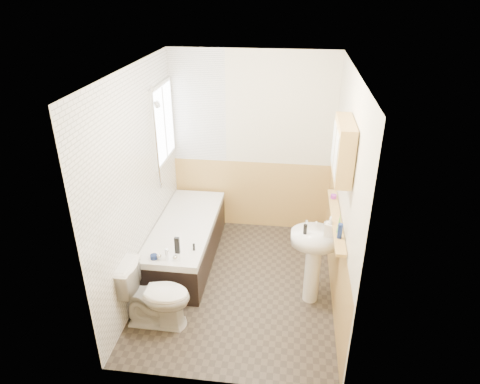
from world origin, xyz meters
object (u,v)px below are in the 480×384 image
Objects in this scene: sink at (314,252)px; medicine_cabinet at (343,150)px; toilet at (155,295)px; bathtub at (186,240)px; pine_shelf at (336,219)px.

sink is 1.23m from medicine_cabinet.
sink is 1.64× the size of medicine_cabinet.
toilet is 1.20× the size of medicine_cabinet.
bathtub is at bearing 158.82° from medicine_cabinet.
bathtub is 1.71m from sink.
bathtub is 1.17m from toilet.
bathtub is at bearing 163.41° from pine_shelf.
bathtub is 1.34× the size of pine_shelf.
bathtub is 1.99m from pine_shelf.
sink reaches higher than bathtub.
sink is at bearing 154.27° from medicine_cabinet.
toilet reaches higher than bathtub.
bathtub is at bearing -0.59° from toilet.
pine_shelf reaches higher than sink.
pine_shelf reaches higher than toilet.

